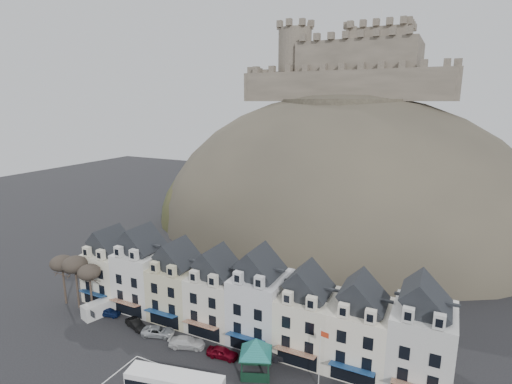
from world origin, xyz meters
TOP-DOWN VIEW (x-y plane):
  - townhouse_terrace at (0.15, 15.97)m, footprint 54.40×9.35m
  - castle_hill at (1.25, 68.95)m, footprint 100.00×76.00m
  - castle at (0.51, 75.93)m, footprint 50.20×22.20m
  - tree_left_far at (-29.00, 10.50)m, footprint 3.61×3.61m
  - tree_left_mid at (-26.00, 10.50)m, footprint 3.78×3.78m
  - tree_left_near at (-23.00, 10.50)m, footprint 3.43×3.43m
  - bus_shelter at (6.20, 8.77)m, footprint 6.98×6.98m
  - flagpole at (13.69, 9.98)m, footprint 1.06×0.25m
  - white_van at (-21.29, 10.23)m, footprint 3.32×5.18m
  - car_navy at (-19.88, 10.71)m, footprint 3.93×2.38m
  - car_black at (-13.73, 9.98)m, footprint 4.16×2.52m
  - car_silver at (-9.60, 9.93)m, footprint 4.92×3.45m
  - car_white at (-4.40, 9.50)m, footprint 5.24×3.51m
  - car_maroon at (0.97, 9.69)m, footprint 4.23×2.08m
  - car_charcoal at (6.03, 11.82)m, footprint 4.96×3.31m

SIDE VIEW (x-z plane):
  - castle_hill at x=1.25m, z-range -33.89..34.11m
  - car_navy at x=-19.88m, z-range 0.00..1.25m
  - car_silver at x=-9.60m, z-range 0.00..1.27m
  - car_black at x=-13.73m, z-range 0.00..1.29m
  - car_maroon at x=0.97m, z-range 0.00..1.39m
  - car_white at x=-4.40m, z-range 0.00..1.41m
  - car_charcoal at x=6.03m, z-range 0.00..1.54m
  - white_van at x=-21.29m, z-range 0.00..2.19m
  - bus_shelter at x=6.20m, z-range 1.32..6.10m
  - flagpole at x=13.69m, z-range 0.52..7.92m
  - townhouse_terrace at x=0.15m, z-range -0.60..11.20m
  - tree_left_near at x=-23.00m, z-range 2.64..10.47m
  - tree_left_far at x=-29.00m, z-range 2.78..11.02m
  - tree_left_mid at x=-26.00m, z-range 2.92..11.56m
  - castle at x=0.51m, z-range 29.19..51.19m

